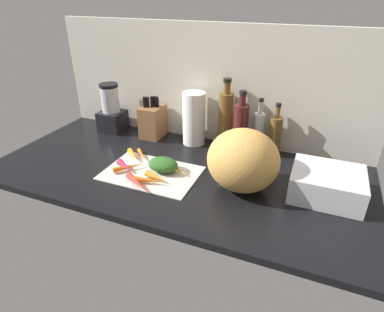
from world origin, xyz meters
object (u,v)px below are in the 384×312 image
at_px(carrot_2, 149,180).
at_px(bottle_2, 258,132).
at_px(carrot_6, 133,155).
at_px(cutting_board, 151,173).
at_px(carrot_3, 129,167).
at_px(bottle_0, 225,119).
at_px(winter_squash, 243,161).
at_px(carrot_5, 176,168).
at_px(carrot_0, 142,155).
at_px(carrot_7, 155,177).
at_px(paper_towel_roll, 194,118).
at_px(bottle_1, 240,128).
at_px(blender_appliance, 112,111).
at_px(carrot_4, 125,166).
at_px(knife_block, 153,121).
at_px(carrot_1, 138,183).
at_px(dish_rack, 327,184).
at_px(bottle_3, 275,135).

height_order(carrot_2, bottle_2, bottle_2).
bearing_deg(carrot_6, cutting_board, -30.86).
height_order(carrot_3, bottle_0, bottle_0).
height_order(carrot_6, winter_squash, winter_squash).
xyz_separation_m(carrot_5, winter_squash, (0.31, -0.01, 0.11)).
bearing_deg(bottle_2, carrot_0, -150.00).
relative_size(carrot_7, paper_towel_roll, 0.36).
distance_m(carrot_5, bottle_1, 0.38).
bearing_deg(winter_squash, blender_appliance, 159.52).
bearing_deg(winter_squash, carrot_4, -173.18).
height_order(winter_squash, knife_block, winter_squash).
xyz_separation_m(carrot_1, winter_squash, (0.40, 0.16, 0.11)).
bearing_deg(carrot_7, carrot_3, 167.75).
relative_size(winter_squash, dish_rack, 1.07).
bearing_deg(knife_block, carrot_5, -47.76).
height_order(cutting_board, bottle_2, bottle_2).
bearing_deg(blender_appliance, carrot_2, -42.26).
bearing_deg(cutting_board, bottle_1, 48.54).
xyz_separation_m(blender_appliance, dish_rack, (1.17, -0.24, -0.06)).
distance_m(bottle_0, bottle_2, 0.18).
bearing_deg(carrot_5, carrot_4, -160.45).
bearing_deg(carrot_5, carrot_1, -117.25).
xyz_separation_m(carrot_5, paper_towel_roll, (-0.04, 0.32, 0.12)).
xyz_separation_m(carrot_6, bottle_2, (0.53, 0.31, 0.09)).
height_order(carrot_1, blender_appliance, blender_appliance).
xyz_separation_m(bottle_1, dish_rack, (0.42, -0.24, -0.08)).
bearing_deg(cutting_board, bottle_2, 45.64).
distance_m(carrot_2, dish_rack, 0.72).
bearing_deg(blender_appliance, bottle_2, 2.91).
bearing_deg(blender_appliance, paper_towel_roll, 1.97).
bearing_deg(carrot_5, carrot_0, 164.66).
bearing_deg(knife_block, paper_towel_roll, 1.62).
distance_m(carrot_0, bottle_2, 0.58).
relative_size(cutting_board, carrot_3, 2.95).
bearing_deg(carrot_1, blender_appliance, 133.28).
distance_m(carrot_4, dish_rack, 0.86).
distance_m(cutting_board, carrot_2, 0.10).
bearing_deg(bottle_0, carrot_4, -128.37).
height_order(carrot_3, carrot_6, carrot_6).
height_order(cutting_board, carrot_7, carrot_7).
height_order(carrot_4, bottle_3, bottle_3).
xyz_separation_m(carrot_3, knife_block, (-0.08, 0.38, 0.07)).
xyz_separation_m(carrot_7, blender_appliance, (-0.50, 0.41, 0.09)).
height_order(winter_squash, paper_towel_roll, paper_towel_roll).
height_order(carrot_2, blender_appliance, blender_appliance).
xyz_separation_m(carrot_3, bottle_1, (0.41, 0.37, 0.11)).
distance_m(blender_appliance, bottle_2, 0.84).
bearing_deg(carrot_6, carrot_0, 33.29).
xyz_separation_m(carrot_6, blender_appliance, (-0.30, 0.27, 0.10)).
xyz_separation_m(knife_block, bottle_1, (0.50, -0.02, 0.04)).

